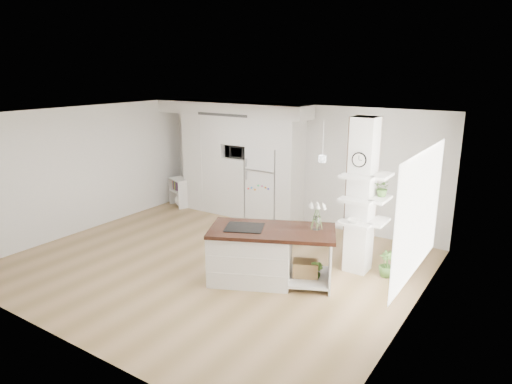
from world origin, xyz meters
TOP-DOWN VIEW (x-y plane):
  - floor at (0.00, 0.00)m, footprint 7.00×6.00m
  - room at (0.00, 0.00)m, footprint 7.04×6.04m
  - cabinet_wall at (-1.45, 2.67)m, footprint 4.00×0.71m
  - refrigerator at (-0.53, 2.68)m, footprint 0.78×0.69m
  - column at (2.38, 1.13)m, footprint 0.69×0.90m
  - window at (3.48, 0.30)m, footprint 0.00×2.40m
  - pendant_light at (1.70, 0.15)m, footprint 0.12×0.12m
  - kitchen_island at (1.05, -0.11)m, footprint 2.27×1.74m
  - bookshelf at (-2.97, 2.40)m, footprint 0.70×0.56m
  - floor_plant_a at (1.95, 0.25)m, footprint 0.28×0.24m
  - floor_plant_b at (2.82, 1.20)m, footprint 0.32×0.32m
  - microwave at (-1.27, 2.62)m, footprint 0.54×0.37m
  - shelf_plant at (2.63, 1.30)m, footprint 0.27×0.23m
  - decor_bowl at (2.30, 0.90)m, footprint 0.22×0.22m

SIDE VIEW (x-z plane):
  - floor at x=0.00m, z-range -0.01..0.01m
  - floor_plant_a at x=1.95m, z-range 0.00..0.46m
  - floor_plant_b at x=2.82m, z-range 0.00..0.46m
  - bookshelf at x=-2.97m, z-range -0.05..0.68m
  - kitchen_island at x=1.05m, z-range -0.27..1.23m
  - refrigerator at x=-0.53m, z-range 0.00..1.75m
  - decor_bowl at x=2.30m, z-range 0.98..1.03m
  - column at x=2.38m, z-range 0.00..2.70m
  - window at x=3.48m, z-range 0.30..2.70m
  - cabinet_wall at x=-1.45m, z-range 0.16..2.86m
  - shelf_plant at x=2.63m, z-range 1.38..1.67m
  - microwave at x=-1.27m, z-range 1.42..1.72m
  - room at x=0.00m, z-range 0.50..3.22m
  - pendant_light at x=1.70m, z-range 2.07..2.17m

